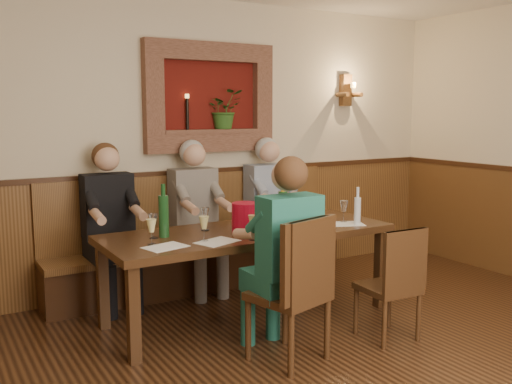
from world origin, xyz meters
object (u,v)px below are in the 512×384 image
(water_bottle, at_px, (357,210))
(chair_near_right, at_px, (389,306))
(chair_near_left, at_px, (290,319))
(person_bench_right, at_px, (272,221))
(dining_table, at_px, (249,238))
(wine_bottle_green_b, at_px, (164,215))
(person_bench_left, at_px, (112,240))
(person_chair_front, at_px, (282,275))
(wine_bottle_green_a, at_px, (283,209))
(bench, at_px, (201,255))
(person_bench_mid, at_px, (198,230))
(spittoon_bucket, at_px, (245,218))

(water_bottle, bearing_deg, chair_near_right, -109.12)
(chair_near_left, bearing_deg, person_bench_right, 46.03)
(dining_table, xyz_separation_m, wine_bottle_green_b, (-0.70, 0.10, 0.25))
(chair_near_right, relative_size, person_bench_left, 0.60)
(chair_near_right, relative_size, water_bottle, 2.68)
(chair_near_right, bearing_deg, chair_near_left, 178.87)
(person_bench_right, distance_m, person_chair_front, 1.87)
(chair_near_right, bearing_deg, wine_bottle_green_a, 120.25)
(chair_near_right, distance_m, wine_bottle_green_a, 1.14)
(dining_table, height_order, person_bench_right, person_bench_right)
(wine_bottle_green_a, xyz_separation_m, water_bottle, (0.65, -0.18, -0.04))
(person_chair_front, bearing_deg, person_bench_left, 114.00)
(bench, distance_m, wine_bottle_green_b, 1.25)
(chair_near_left, height_order, person_bench_left, person_bench_left)
(dining_table, distance_m, chair_near_left, 0.97)
(chair_near_left, bearing_deg, person_bench_mid, 71.18)
(dining_table, height_order, wine_bottle_green_a, wine_bottle_green_a)
(bench, distance_m, wine_bottle_green_a, 1.24)
(bench, xyz_separation_m, person_bench_mid, (-0.08, -0.11, 0.27))
(person_bench_right, relative_size, water_bottle, 4.47)
(person_bench_left, relative_size, spittoon_bucket, 5.92)
(chair_near_right, xyz_separation_m, person_bench_right, (0.07, 1.77, 0.35))
(person_chair_front, relative_size, water_bottle, 4.38)
(dining_table, height_order, person_bench_mid, person_bench_mid)
(dining_table, bearing_deg, person_bench_right, 48.00)
(bench, height_order, person_bench_mid, person_bench_mid)
(person_bench_mid, distance_m, spittoon_bucket, 0.97)
(chair_near_right, xyz_separation_m, spittoon_bucket, (-0.77, 0.84, 0.62))
(dining_table, xyz_separation_m, chair_near_left, (-0.18, -0.88, -0.38))
(person_bench_mid, xyz_separation_m, person_bench_right, (0.83, -0.00, 0.00))
(bench, relative_size, chair_near_right, 3.44)
(spittoon_bucket, bearing_deg, wine_bottle_green_a, -2.53)
(person_bench_right, height_order, spittoon_bucket, person_bench_right)
(chair_near_right, relative_size, wine_bottle_green_a, 2.15)
(chair_near_left, relative_size, person_bench_left, 0.71)
(chair_near_right, xyz_separation_m, person_bench_mid, (-0.76, 1.77, 0.35))
(water_bottle, bearing_deg, person_bench_left, 147.94)
(spittoon_bucket, relative_size, water_bottle, 0.75)
(person_bench_left, relative_size, person_bench_mid, 1.00)
(person_chair_front, bearing_deg, chair_near_right, -10.37)
(dining_table, distance_m, chair_near_right, 1.23)
(dining_table, bearing_deg, water_bottle, -18.05)
(spittoon_bucket, bearing_deg, person_chair_front, -97.85)
(bench, height_order, chair_near_left, bench)
(person_bench_mid, distance_m, wine_bottle_green_a, 1.06)
(person_bench_right, xyz_separation_m, water_bottle, (0.15, -1.13, 0.28))
(dining_table, height_order, bench, bench)
(bench, bearing_deg, person_chair_front, -96.04)
(wine_bottle_green_b, bearing_deg, spittoon_bucket, -17.75)
(person_bench_mid, bearing_deg, person_chair_front, -93.73)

